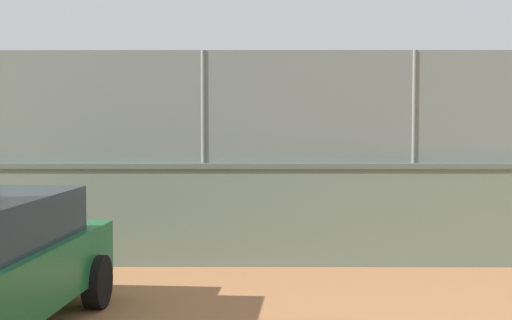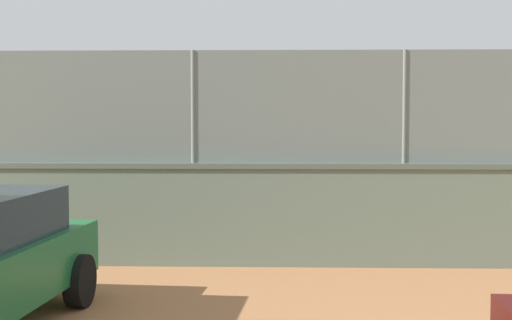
# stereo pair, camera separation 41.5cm
# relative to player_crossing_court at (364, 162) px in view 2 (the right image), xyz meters

# --- Properties ---
(ground_plane) EXTENTS (260.00, 260.00, 0.00)m
(ground_plane) POSITION_rel_player_crossing_court_xyz_m (2.23, -2.72, -0.98)
(ground_plane) COLOR #A36B42
(perimeter_wall) EXTENTS (31.95, 0.43, 1.54)m
(perimeter_wall) POSITION_rel_player_crossing_court_xyz_m (0.54, 9.45, -0.20)
(perimeter_wall) COLOR slate
(perimeter_wall) RESTS_ON ground_plane
(fence_panel_on_wall) EXTENTS (31.38, 0.09, 1.67)m
(fence_panel_on_wall) POSITION_rel_player_crossing_court_xyz_m (0.54, 9.45, 1.40)
(fence_panel_on_wall) COLOR slate
(fence_panel_on_wall) RESTS_ON perimeter_wall
(player_crossing_court) EXTENTS (0.77, 1.28, 1.65)m
(player_crossing_court) POSITION_rel_player_crossing_court_xyz_m (0.00, 0.00, 0.00)
(player_crossing_court) COLOR #591919
(player_crossing_court) RESTS_ON ground_plane
(player_foreground_swinging) EXTENTS (0.75, 1.04, 1.61)m
(player_foreground_swinging) POSITION_rel_player_crossing_court_xyz_m (7.89, -3.49, -0.03)
(player_foreground_swinging) COLOR #591919
(player_foreground_swinging) RESTS_ON ground_plane
(sports_ball) EXTENTS (0.21, 0.21, 0.21)m
(sports_ball) POSITION_rel_player_crossing_court_xyz_m (-0.38, 1.95, 0.23)
(sports_ball) COLOR #3399D8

